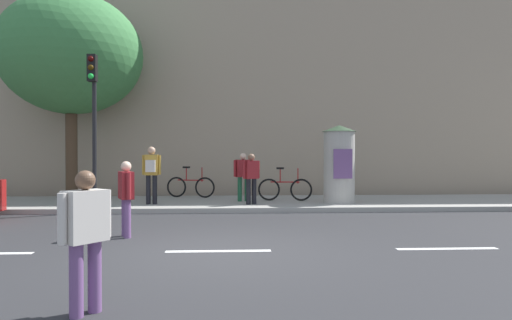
% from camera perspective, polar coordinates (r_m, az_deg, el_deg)
% --- Properties ---
extents(ground_plane, '(80.00, 80.00, 0.00)m').
position_cam_1_polar(ground_plane, '(7.96, -4.72, -11.31)').
color(ground_plane, '#2B2B2D').
extents(sidewalk_curb, '(36.00, 4.00, 0.15)m').
position_cam_1_polar(sidewalk_curb, '(14.87, -3.85, -5.42)').
color(sidewalk_curb, '#9E9B93').
rests_on(sidewalk_curb, ground_plane).
extents(lane_markings, '(25.80, 0.16, 0.01)m').
position_cam_1_polar(lane_markings, '(7.96, -4.72, -11.28)').
color(lane_markings, silver).
rests_on(lane_markings, ground_plane).
extents(building_backdrop, '(36.00, 5.00, 10.15)m').
position_cam_1_polar(building_backdrop, '(20.08, -3.62, 10.48)').
color(building_backdrop, tan).
rests_on(building_backdrop, ground_plane).
extents(traffic_light, '(0.24, 0.45, 4.30)m').
position_cam_1_polar(traffic_light, '(13.67, -19.70, 6.46)').
color(traffic_light, black).
rests_on(traffic_light, sidewalk_curb).
extents(poster_column, '(1.07, 1.07, 2.43)m').
position_cam_1_polar(poster_column, '(14.53, 10.36, -0.40)').
color(poster_column, '#B2ADA3').
rests_on(poster_column, sidewalk_curb).
extents(street_tree, '(4.77, 4.77, 6.94)m').
position_cam_1_polar(street_tree, '(17.03, -22.13, 12.11)').
color(street_tree, '#4C3826').
rests_on(street_tree, sidewalk_curb).
extents(pedestrian_tallest, '(0.41, 0.61, 1.52)m').
position_cam_1_polar(pedestrian_tallest, '(9.50, -15.94, -3.95)').
color(pedestrian_tallest, '#724C84').
rests_on(pedestrian_tallest, ground_plane).
extents(pedestrian_in_red_top, '(0.45, 0.49, 1.49)m').
position_cam_1_polar(pedestrian_in_red_top, '(5.06, -20.56, -8.34)').
color(pedestrian_in_red_top, '#724C84').
rests_on(pedestrian_in_red_top, ground_plane).
extents(pedestrian_with_bag, '(0.57, 0.39, 1.75)m').
position_cam_1_polar(pedestrian_with_bag, '(14.15, -12.95, -1.23)').
color(pedestrian_with_bag, black).
rests_on(pedestrian_with_bag, sidewalk_curb).
extents(pedestrian_in_light_jacket, '(0.63, 0.41, 1.55)m').
position_cam_1_polar(pedestrian_in_light_jacket, '(14.72, -1.61, -1.62)').
color(pedestrian_in_light_jacket, '#1E5938').
rests_on(pedestrian_in_light_jacket, sidewalk_curb).
extents(pedestrian_in_dark_shirt, '(0.52, 0.40, 1.53)m').
position_cam_1_polar(pedestrian_in_dark_shirt, '(13.78, -0.59, -1.91)').
color(pedestrian_in_dark_shirt, black).
rests_on(pedestrian_in_dark_shirt, sidewalk_curb).
extents(bicycle_leaning, '(1.76, 0.30, 1.09)m').
position_cam_1_polar(bicycle_leaning, '(14.92, 3.65, -3.61)').
color(bicycle_leaning, black).
rests_on(bicycle_leaning, sidewalk_curb).
extents(bicycle_upright, '(1.72, 0.52, 1.09)m').
position_cam_1_polar(bicycle_upright, '(16.15, -8.19, -3.29)').
color(bicycle_upright, black).
rests_on(bicycle_upright, sidewalk_curb).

